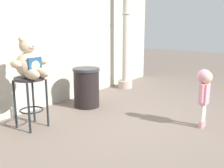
# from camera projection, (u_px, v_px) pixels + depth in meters

# --- Properties ---
(ground_plane) EXTENTS (24.00, 24.00, 0.00)m
(ground_plane) POSITION_uv_depth(u_px,v_px,m) (136.00, 126.00, 4.02)
(ground_plane) COLOR #706258
(building_wall) EXTENTS (7.09, 0.30, 3.43)m
(building_wall) POSITION_uv_depth(u_px,v_px,m) (43.00, 14.00, 4.82)
(building_wall) COLOR #B4AF9F
(building_wall) RESTS_ON ground_plane
(bar_stool_with_teddy) EXTENTS (0.44, 0.44, 0.77)m
(bar_stool_with_teddy) POSITION_uv_depth(u_px,v_px,m) (30.00, 91.00, 3.86)
(bar_stool_with_teddy) COLOR #282526
(bar_stool_with_teddy) RESTS_ON ground_plane
(teddy_bear) EXTENTS (0.56, 0.51, 0.60)m
(teddy_bear) POSITION_uv_depth(u_px,v_px,m) (30.00, 62.00, 3.75)
(teddy_bear) COLOR tan
(teddy_bear) RESTS_ON bar_stool_with_teddy
(child_walking) EXTENTS (0.28, 0.22, 0.89)m
(child_walking) POSITION_uv_depth(u_px,v_px,m) (204.00, 86.00, 3.85)
(child_walking) COLOR pink
(child_walking) RESTS_ON ground_plane
(trash_bin) EXTENTS (0.50, 0.50, 0.73)m
(trash_bin) POSITION_uv_depth(u_px,v_px,m) (87.00, 87.00, 4.92)
(trash_bin) COLOR black
(trash_bin) RESTS_ON ground_plane
(lamppost) EXTENTS (0.35, 0.35, 3.06)m
(lamppost) POSITION_uv_depth(u_px,v_px,m) (126.00, 37.00, 6.21)
(lamppost) COLOR #B69F94
(lamppost) RESTS_ON ground_plane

